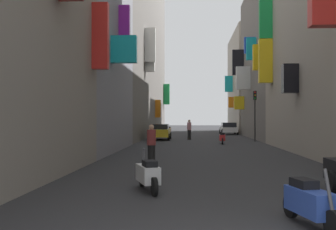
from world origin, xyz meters
The scene contains 14 objects.
ground_plane centered at (0.00, 30.00, 0.00)m, with size 140.00×140.00×0.00m, color #2D2D30.
building_left_mid_a centered at (-7.99, 19.58, 7.23)m, with size 7.38×11.23×14.46m.
building_left_mid_b centered at (-8.00, 42.60, 10.56)m, with size 6.98×34.80×21.14m.
building_right_mid_b centered at (7.99, 35.05, 7.42)m, with size 7.36×15.68×14.85m.
building_right_far centered at (8.00, 52.21, 6.77)m, with size 7.05×15.58×13.54m.
parked_car_yellow centered at (-3.54, 31.96, 0.74)m, with size 1.93×4.00×1.40m.
parked_car_white centered at (3.69, 43.93, 0.74)m, with size 1.98×4.29×1.40m.
scooter_red centered at (1.65, 26.63, 0.46)m, with size 0.51×1.86×1.13m.
scooter_blue centered at (1.47, 3.28, 0.46)m, with size 0.71×1.92×1.13m.
scooter_white centered at (-1.85, 6.70, 0.46)m, with size 0.81×1.91×1.13m.
scooter_orange centered at (-3.52, 46.32, 0.46)m, with size 0.49×1.87×1.13m.
pedestrian_crossing centered at (-2.38, 12.90, 0.85)m, with size 0.51×0.51×1.70m.
pedestrian_near_left centered at (-0.89, 32.05, 0.90)m, with size 0.48×0.48×1.80m.
traffic_light_near_corner centered at (4.58, 29.75, 2.87)m, with size 0.26×0.34×4.21m.
Camera 1 is at (-0.67, -4.19, 1.99)m, focal length 43.20 mm.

